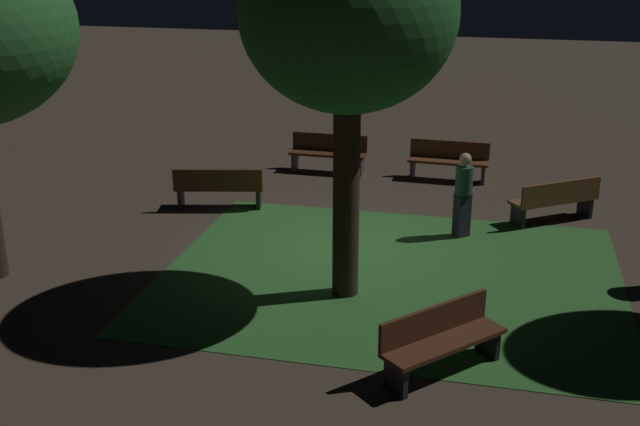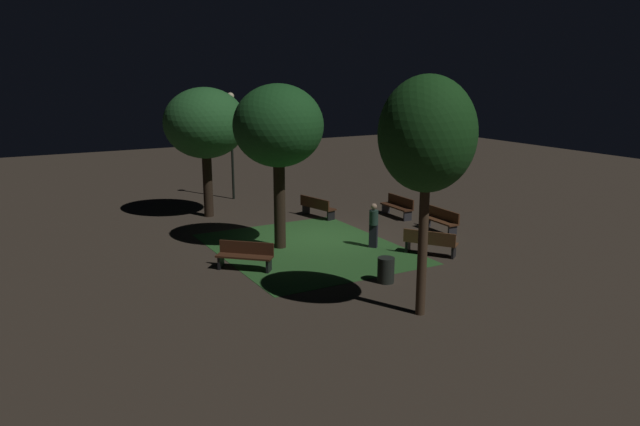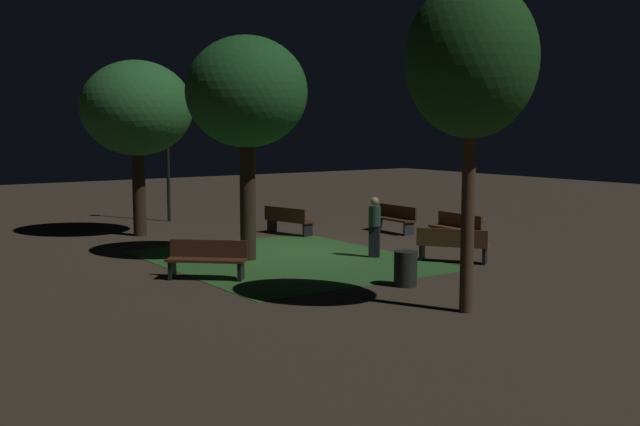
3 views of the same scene
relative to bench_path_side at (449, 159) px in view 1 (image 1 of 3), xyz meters
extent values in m
plane|color=#3D3328|center=(1.41, 4.46, -0.48)|extent=(60.00, 60.00, 0.00)
cube|color=#2D6028|center=(0.49, 5.64, -0.48)|extent=(7.48, 6.08, 0.01)
cube|color=#512D19|center=(0.00, 0.08, -0.03)|extent=(1.81, 0.53, 0.06)
cube|color=#512D19|center=(0.00, -0.13, 0.20)|extent=(1.80, 0.11, 0.40)
cube|color=#2D2D33|center=(-0.80, 0.10, -0.27)|extent=(0.09, 0.39, 0.42)
cube|color=#2D2D33|center=(0.80, 0.05, -0.27)|extent=(0.09, 0.39, 0.42)
cube|color=#422314|center=(2.81, 0.08, -0.03)|extent=(1.81, 0.50, 0.06)
cube|color=#422314|center=(2.81, -0.13, 0.20)|extent=(1.80, 0.08, 0.40)
cube|color=#2D2D33|center=(2.01, 0.08, -0.27)|extent=(0.08, 0.38, 0.42)
cube|color=#2D2D33|center=(3.61, 0.07, -0.27)|extent=(0.08, 0.38, 0.42)
cube|color=#422314|center=(4.41, 3.04, -0.03)|extent=(1.86, 0.87, 0.06)
cube|color=#422314|center=(4.37, 3.25, 0.20)|extent=(1.77, 0.46, 0.40)
cube|color=black|center=(5.19, 3.22, -0.27)|extent=(0.16, 0.39, 0.42)
cube|color=black|center=(3.63, 2.86, -0.27)|extent=(0.16, 0.39, 0.42)
cube|color=#422314|center=(-0.63, 8.49, -0.03)|extent=(1.56, 1.66, 0.06)
cube|color=#422314|center=(-0.47, 8.35, 0.20)|extent=(1.25, 1.38, 0.40)
cube|color=black|center=(-1.17, 7.90, -0.27)|extent=(0.34, 0.32, 0.42)
cube|color=black|center=(-0.09, 9.09, -0.27)|extent=(0.34, 0.32, 0.42)
cube|color=brown|center=(-2.21, 2.32, -0.03)|extent=(1.75, 1.43, 0.06)
cube|color=brown|center=(-2.33, 2.49, 0.20)|extent=(1.50, 1.09, 0.40)
cube|color=black|center=(-1.56, 2.78, -0.27)|extent=(0.29, 0.36, 0.42)
cube|color=black|center=(-2.86, 1.86, -0.27)|extent=(0.29, 0.36, 0.42)
cylinder|color=#2D2116|center=(1.09, 6.43, 1.25)|extent=(0.41, 0.41, 3.47)
ellipsoid|color=#1E5623|center=(1.09, 6.43, 3.84)|extent=(3.11, 3.11, 2.83)
cube|color=black|center=(-0.53, 3.54, -0.06)|extent=(0.34, 0.34, 0.84)
cylinder|color=#233D33|center=(-0.53, 3.54, 0.62)|extent=(0.32, 0.32, 0.52)
sphere|color=tan|center=(-0.53, 3.54, 1.02)|extent=(0.22, 0.22, 0.22)
camera|label=1|loc=(-1.13, 17.56, 4.96)|focal=44.45mm
camera|label=2|loc=(-17.55, 15.20, 5.67)|focal=33.68mm
camera|label=3|loc=(-15.96, 16.03, 2.98)|focal=42.60mm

